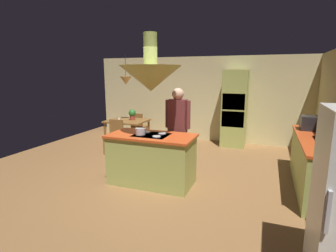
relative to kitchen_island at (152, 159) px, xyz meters
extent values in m
plane|color=olive|center=(0.00, 0.20, -0.47)|extent=(8.16, 8.16, 0.00)
cube|color=beige|center=(0.00, 3.65, 0.80)|extent=(6.80, 0.10, 2.55)
cube|color=#A8B259|center=(0.00, 0.00, -0.02)|extent=(1.54, 0.76, 0.90)
cube|color=#D14C1E|center=(0.00, 0.00, 0.45)|extent=(1.60, 0.82, 0.04)
cube|color=black|center=(0.00, 0.00, 0.46)|extent=(0.64, 0.52, 0.01)
cylinder|color=#B2B2B7|center=(-0.16, -0.13, 0.48)|extent=(0.15, 0.15, 0.02)
cylinder|color=#B2B2B7|center=(0.16, -0.13, 0.48)|extent=(0.15, 0.15, 0.02)
cylinder|color=#B2B2B7|center=(-0.16, 0.13, 0.48)|extent=(0.15, 0.15, 0.02)
cylinder|color=#B2B2B7|center=(0.16, 0.13, 0.48)|extent=(0.15, 0.15, 0.02)
cube|color=#A8B259|center=(2.84, 0.80, -0.02)|extent=(0.62, 2.38, 0.90)
cube|color=#D14C1E|center=(2.84, 0.80, 0.45)|extent=(0.66, 2.42, 0.04)
cube|color=#B2B2B7|center=(3.00, 0.80, 0.39)|extent=(0.48, 0.36, 0.16)
cube|color=#A8B259|center=(1.10, 3.25, 0.60)|extent=(0.66, 0.62, 2.15)
cube|color=black|center=(1.10, 2.96, 0.83)|extent=(0.60, 0.04, 0.44)
cube|color=black|center=(1.10, 2.96, 0.35)|extent=(0.60, 0.04, 0.44)
cube|color=#B2B2B7|center=(2.47, -2.07, 0.50)|extent=(0.03, 0.04, 0.36)
cube|color=brown|center=(-1.70, 2.10, 0.27)|extent=(1.08, 0.91, 0.04)
cylinder|color=brown|center=(-2.18, 1.71, -0.11)|extent=(0.06, 0.06, 0.72)
cylinder|color=brown|center=(-1.22, 1.71, -0.11)|extent=(0.06, 0.06, 0.72)
cylinder|color=brown|center=(-2.18, 2.49, -0.11)|extent=(0.06, 0.06, 0.72)
cylinder|color=brown|center=(-1.22, 2.49, -0.11)|extent=(0.06, 0.06, 0.72)
cylinder|color=tan|center=(0.19, 0.68, -0.04)|extent=(0.14, 0.14, 0.87)
cylinder|color=tan|center=(0.37, 0.68, -0.04)|extent=(0.14, 0.14, 0.87)
cube|color=brown|center=(0.28, 0.68, 0.73)|extent=(0.36, 0.22, 0.67)
cylinder|color=brown|center=(0.06, 0.68, 0.77)|extent=(0.09, 0.09, 0.57)
cylinder|color=brown|center=(0.50, 0.68, 0.77)|extent=(0.09, 0.09, 0.57)
sphere|color=tan|center=(0.28, 0.68, 1.17)|extent=(0.24, 0.24, 0.24)
cone|color=#A8B259|center=(0.00, 0.00, 1.49)|extent=(1.10, 1.10, 0.45)
cylinder|color=#A8B259|center=(0.00, 0.00, 1.99)|extent=(0.24, 0.24, 0.55)
cone|color=#E0B266|center=(-1.70, 2.10, 1.39)|extent=(0.32, 0.32, 0.22)
cylinder|color=black|center=(-1.70, 2.10, 1.80)|extent=(0.01, 0.01, 0.60)
cube|color=brown|center=(-1.70, 1.35, -0.03)|extent=(0.40, 0.40, 0.04)
cube|color=brown|center=(-1.70, 1.53, 0.19)|extent=(0.40, 0.04, 0.42)
cylinder|color=brown|center=(-1.87, 1.18, -0.26)|extent=(0.04, 0.04, 0.43)
cylinder|color=brown|center=(-1.53, 1.18, -0.26)|extent=(0.04, 0.04, 0.43)
cylinder|color=brown|center=(-1.87, 1.52, -0.26)|extent=(0.04, 0.04, 0.43)
cylinder|color=brown|center=(-1.53, 1.52, -0.26)|extent=(0.04, 0.04, 0.43)
cube|color=brown|center=(-1.70, 2.85, -0.03)|extent=(0.40, 0.40, 0.04)
cube|color=brown|center=(-1.70, 2.67, 0.19)|extent=(0.40, 0.04, 0.42)
cylinder|color=brown|center=(-1.53, 3.02, -0.26)|extent=(0.04, 0.04, 0.43)
cylinder|color=brown|center=(-1.87, 3.02, -0.26)|extent=(0.04, 0.04, 0.43)
cylinder|color=brown|center=(-1.53, 2.68, -0.26)|extent=(0.04, 0.04, 0.43)
cylinder|color=brown|center=(-1.87, 2.68, -0.26)|extent=(0.04, 0.04, 0.43)
cylinder|color=#99382D|center=(-1.57, 2.18, 0.35)|extent=(0.14, 0.14, 0.12)
sphere|color=#2D722D|center=(-1.57, 2.18, 0.49)|extent=(0.20, 0.20, 0.20)
cylinder|color=white|center=(-1.82, 1.87, 0.33)|extent=(0.07, 0.07, 0.09)
cylinder|color=silver|center=(2.84, 0.20, 0.54)|extent=(0.12, 0.12, 0.15)
cylinder|color=silver|center=(2.84, 0.38, 0.57)|extent=(0.13, 0.13, 0.21)
cube|color=#232326|center=(2.84, 1.51, 0.61)|extent=(0.46, 0.36, 0.28)
cylinder|color=#B2B2B7|center=(-0.16, -0.13, 0.55)|extent=(0.18, 0.18, 0.12)
camera|label=1|loc=(1.96, -4.31, 1.57)|focal=28.16mm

